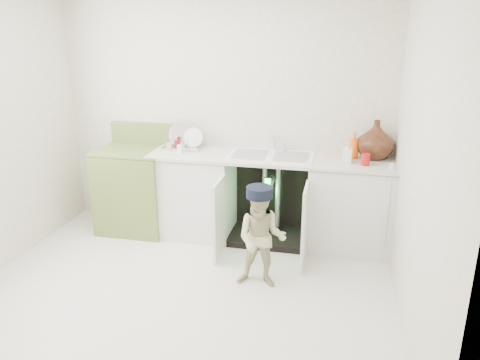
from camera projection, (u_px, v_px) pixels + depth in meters
name	position (u px, v px, depth m)	size (l,w,h in m)	color
ground	(182.00, 293.00, 3.93)	(3.50, 3.50, 0.00)	beige
room_shell	(175.00, 149.00, 3.53)	(6.00, 5.50, 1.26)	#EFE7CD
counter_run	(274.00, 195.00, 4.78)	(2.44, 1.02, 1.28)	silver
avocado_stove	(136.00, 188.00, 5.06)	(0.72, 0.65, 1.12)	olive
repair_worker	(261.00, 237.00, 3.92)	(0.43, 0.76, 0.89)	#C8BC8F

